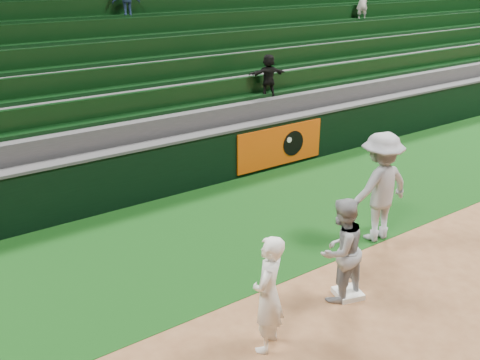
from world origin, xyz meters
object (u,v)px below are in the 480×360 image
(first_base, at_px, (348,293))
(first_baseman, at_px, (268,294))
(baserunner, at_px, (341,250))
(base_coach, at_px, (379,187))

(first_base, height_order, first_baseman, first_baseman)
(first_baseman, bearing_deg, first_base, 154.66)
(first_base, relative_size, first_baseman, 0.23)
(first_baseman, relative_size, baserunner, 1.00)
(first_base, bearing_deg, first_baseman, -173.06)
(base_coach, bearing_deg, first_base, 34.38)
(first_baseman, relative_size, base_coach, 0.80)
(baserunner, bearing_deg, first_base, 148.95)
(first_base, bearing_deg, baserunner, 154.50)
(first_base, xyz_separation_m, base_coach, (1.79, 1.07, 0.99))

